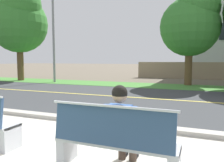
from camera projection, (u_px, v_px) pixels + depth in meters
The scene contains 12 objects.
ground_plane at pixel (146, 93), 10.93m from camera, with size 140.00×140.00×0.00m, color #665B4C.
sidewalk_pavement at pixel (42, 153), 3.91m from camera, with size 44.00×3.60×0.01m, color beige.
curb_edge at pixel (93, 121), 5.71m from camera, with size 44.00×0.30×0.11m, color #ADA89E.
street_asphalt at pixel (137, 98), 9.55m from camera, with size 52.00×8.00×0.01m, color #383A3D.
road_centre_line at pixel (137, 98), 9.55m from camera, with size 48.00×0.14×0.01m, color #E0CC4C.
far_verge_grass at pixel (158, 86), 13.86m from camera, with size 48.00×2.80×0.02m, color #478438.
bench_right at pixel (114, 142), 3.18m from camera, with size 1.78×0.48×1.01m.
seated_person_blue at pixel (122, 124), 3.30m from camera, with size 0.52×0.68×1.25m.
streetlamp at pixel (55, 25), 16.01m from camera, with size 0.24×2.10×7.14m.
shade_tree_far_left at pixel (19, 20), 17.02m from camera, with size 4.27×4.27×7.05m.
shade_tree_left at pixel (192, 22), 13.79m from camera, with size 3.61×3.61×5.96m.
garden_wall at pixel (218, 71), 18.13m from camera, with size 13.00×0.36×1.40m, color gray.
Camera 1 is at (2.53, -2.65, 1.60)m, focal length 36.38 mm.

